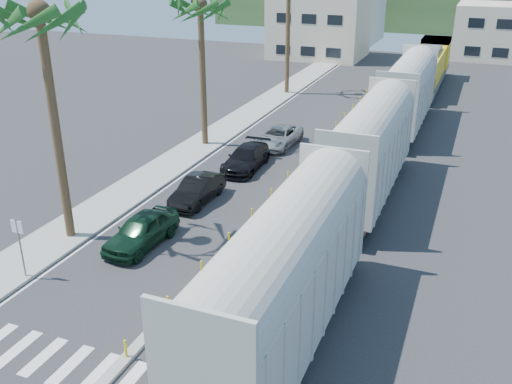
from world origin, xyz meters
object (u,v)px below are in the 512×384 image
cyclist (218,313)px  car_lead (141,231)px  car_second (197,190)px  street_sign (19,240)px

cyclist → car_lead: bearing=73.7°
car_lead → cyclist: cyclist is taller
car_lead → car_second: bearing=91.5°
car_second → cyclist: bearing=-58.4°
cyclist → street_sign: bearing=109.4°
street_sign → car_lead: street_sign is taller
car_lead → car_second: car_lead is taller
street_sign → car_lead: 5.74m
street_sign → cyclist: size_ratio=1.18×
car_lead → car_second: (0.14, 5.76, -0.06)m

